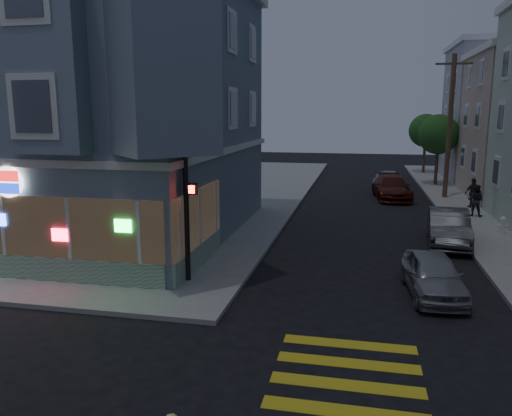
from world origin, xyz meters
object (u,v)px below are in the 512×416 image
(pedestrian_a, at_px, (476,200))
(fire_hydrant, at_px, (503,225))
(parked_car_a, at_px, (433,275))
(traffic_signal, at_px, (184,166))
(street_tree_far, at_px, (426,131))
(parked_car_c, at_px, (392,188))
(utility_pole, at_px, (450,125))
(pedestrian_b, at_px, (473,193))
(parked_car_b, at_px, (448,227))
(parked_car_d, at_px, (388,179))
(street_tree_near, at_px, (438,134))

(pedestrian_a, xyz_separation_m, fire_hydrant, (0.39, -3.96, -0.42))
(parked_car_a, height_order, traffic_signal, traffic_signal)
(street_tree_far, height_order, parked_car_a, street_tree_far)
(pedestrian_a, distance_m, parked_car_c, 6.79)
(utility_pole, xyz_separation_m, pedestrian_b, (1.00, -3.50, -3.79))
(fire_hydrant, bearing_deg, street_tree_far, 91.91)
(parked_car_c, relative_size, traffic_signal, 0.92)
(pedestrian_b, bearing_deg, pedestrian_a, 60.64)
(parked_car_a, relative_size, parked_car_b, 0.85)
(parked_car_b, height_order, traffic_signal, traffic_signal)
(parked_car_d, bearing_deg, street_tree_near, 26.22)
(fire_hydrant, bearing_deg, parked_car_d, 106.74)
(utility_pole, relative_size, traffic_signal, 1.61)
(utility_pole, relative_size, street_tree_near, 1.70)
(parked_car_a, bearing_deg, utility_pole, 75.89)
(parked_car_b, distance_m, parked_car_c, 11.49)
(parked_car_c, height_order, parked_car_d, parked_car_c)
(street_tree_near, bearing_deg, parked_car_a, -97.67)
(pedestrian_a, relative_size, parked_car_a, 0.44)
(fire_hydrant, bearing_deg, parked_car_c, 115.02)
(pedestrian_a, relative_size, parked_car_c, 0.33)
(pedestrian_b, height_order, parked_car_d, pedestrian_b)
(fire_hydrant, bearing_deg, street_tree_near, 92.86)
(utility_pole, xyz_separation_m, fire_hydrant, (1.00, -10.02, -4.22))
(utility_pole, bearing_deg, fire_hydrant, -84.30)
(street_tree_far, relative_size, parked_car_d, 1.21)
(pedestrian_b, distance_m, traffic_signal, 19.82)
(street_tree_far, height_order, parked_car_b, street_tree_far)
(street_tree_far, relative_size, fire_hydrant, 6.61)
(traffic_signal, bearing_deg, parked_car_a, -9.53)
(street_tree_far, bearing_deg, parked_car_c, -103.86)
(fire_hydrant, bearing_deg, pedestrian_a, 95.63)
(street_tree_far, distance_m, traffic_signal, 34.93)
(pedestrian_a, bearing_deg, parked_car_a, 96.51)
(street_tree_near, height_order, street_tree_far, same)
(street_tree_far, bearing_deg, utility_pole, -90.82)
(street_tree_far, relative_size, parked_car_c, 1.03)
(pedestrian_a, height_order, parked_car_b, pedestrian_a)
(parked_car_c, bearing_deg, street_tree_far, 69.90)
(street_tree_far, height_order, pedestrian_b, street_tree_far)
(parked_car_c, bearing_deg, parked_car_d, 83.76)
(parked_car_a, relative_size, parked_car_d, 0.88)
(pedestrian_a, distance_m, parked_car_a, 12.87)
(utility_pole, distance_m, parked_car_b, 12.72)
(pedestrian_b, bearing_deg, fire_hydrant, 69.30)
(utility_pole, height_order, parked_car_a, utility_pole)
(pedestrian_a, bearing_deg, street_tree_far, -65.64)
(traffic_signal, bearing_deg, fire_hydrant, 22.59)
(street_tree_far, relative_size, parked_car_b, 1.16)
(parked_car_c, distance_m, traffic_signal, 20.23)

